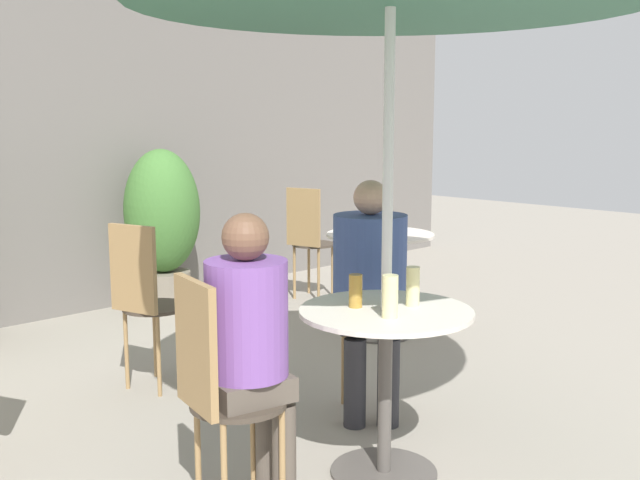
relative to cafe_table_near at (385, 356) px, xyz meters
The scene contains 13 objects.
storefront_wall 3.66m from the cafe_table_near, 91.91° to the left, with size 10.00×0.06×3.00m.
cafe_table_near is the anchor object (origin of this frame).
cafe_table_far 2.13m from the cafe_table_near, 41.94° to the left, with size 0.76×0.76×0.74m.
bistro_chair_0 0.79m from the cafe_table_near, 48.09° to the left, with size 0.42×0.43×0.96m.
bistro_chair_1 0.79m from the cafe_table_near, 168.09° to the left, with size 0.40×0.38×0.96m.
bistro_chair_4 3.21m from the cafe_table_near, 52.64° to the left, with size 0.40×0.39×0.96m.
bistro_chair_5 1.62m from the cafe_table_near, 97.26° to the left, with size 0.40×0.39×0.96m.
seated_person_0 0.67m from the cafe_table_near, 48.09° to the left, with size 0.47×0.48×1.23m.
seated_person_1 0.67m from the cafe_table_near, 168.09° to the left, with size 0.35×0.32×1.19m.
beer_glass_0 0.32m from the cafe_table_near, 17.35° to the right, with size 0.06×0.06×0.17m.
beer_glass_1 0.31m from the cafe_table_near, 119.01° to the left, with size 0.06×0.06×0.14m.
beer_glass_2 0.32m from the cafe_table_near, 132.83° to the right, with size 0.07×0.07×0.18m.
potted_plant_1 3.29m from the cafe_table_near, 73.93° to the left, with size 0.61×0.61×1.30m.
Camera 1 is at (-2.22, -1.77, 1.53)m, focal length 42.00 mm.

